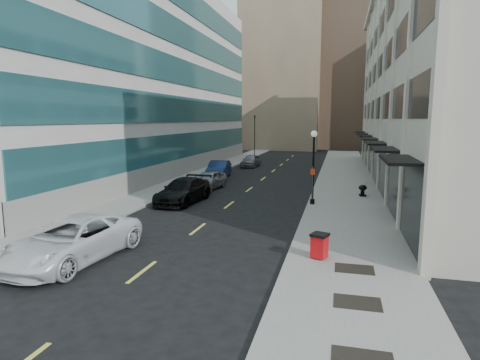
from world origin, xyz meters
The scene contains 22 objects.
ground centered at (0.00, 0.00, 0.00)m, with size 160.00×160.00×0.00m, color black.
sidewalk_right centered at (7.50, 20.00, 0.07)m, with size 5.00×80.00×0.15m, color gray.
sidewalk_left centered at (-6.50, 20.00, 0.07)m, with size 3.00×80.00×0.15m, color gray.
building_right centered at (16.94, 26.99, 8.99)m, with size 15.30×46.50×18.25m.
building_left centered at (-15.95, 27.00, 9.99)m, with size 16.14×46.00×20.00m.
skyline_tan_near centered at (-4.00, 68.00, 14.00)m, with size 14.00×18.00×28.00m, color #917F5F.
skyline_brown centered at (8.00, 72.00, 17.00)m, with size 12.00×16.00×34.00m, color #4E3B2F.
skyline_tan_far centered at (-14.00, 78.00, 11.00)m, with size 12.00×14.00×22.00m, color #917F5F.
skyline_stone centered at (18.00, 66.00, 10.00)m, with size 10.00×14.00×20.00m, color beige.
grate_mid centered at (7.60, 1.00, 0.15)m, with size 1.40×1.00×0.01m, color black.
grate_far centered at (7.60, 3.80, 0.15)m, with size 1.40×1.00×0.01m, color black.
road_centerline centered at (0.00, 17.00, 0.01)m, with size 0.15×68.20×0.01m.
traffic_signal centered at (-5.50, 48.00, 5.72)m, with size 0.66×0.66×6.98m.
car_white_van centered at (-3.20, 2.41, 0.85)m, with size 2.83×6.13×1.70m, color white.
car_black_pickup centered at (-3.20, 14.00, 0.81)m, with size 2.26×5.56×1.61m, color black.
car_silver_sedan centered at (-3.20, 19.32, 0.75)m, with size 1.76×4.38×1.49m, color gray.
car_blue_sedan centered at (-4.20, 25.39, 0.81)m, with size 1.72×4.94×1.63m, color navy.
car_grey_sedan centered at (-3.20, 35.00, 0.72)m, with size 1.69×4.21×1.43m, color gray.
trash_bin centered at (6.28, 4.66, 0.69)m, with size 0.80×0.80×1.00m.
lamppost centered at (5.32, 14.89, 2.98)m, with size 0.40×0.40×4.82m.
sign_post centered at (5.30, 14.84, 1.73)m, with size 0.28×0.10×2.46m.
urn_planter centered at (8.60, 18.50, 0.64)m, with size 0.58×0.58×0.80m.
Camera 1 is at (6.92, -10.80, 5.59)m, focal length 30.00 mm.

